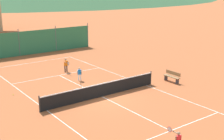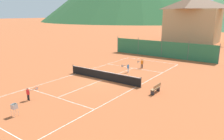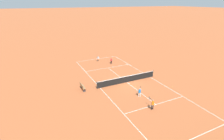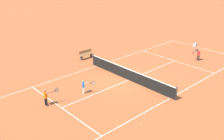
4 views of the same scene
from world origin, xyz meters
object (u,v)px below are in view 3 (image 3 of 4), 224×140
at_px(player_near_baseline, 152,103).
at_px(ball_hopper, 98,58).
at_px(tennis_ball_alley_right, 136,86).
at_px(tennis_ball_by_net_left, 187,98).
at_px(tennis_net, 127,79).
at_px(courtside_bench, 82,87).
at_px(player_far_service, 140,91).
at_px(tennis_ball_mid_court, 172,87).
at_px(player_near_service, 111,60).

relative_size(player_near_baseline, ball_hopper, 1.35).
height_order(tennis_ball_alley_right, tennis_ball_by_net_left, same).
xyz_separation_m(tennis_net, player_near_baseline, (0.96, 6.92, 0.20)).
distance_m(player_near_baseline, courtside_bench, 9.19).
bearing_deg(ball_hopper, courtside_bench, 58.38).
height_order(tennis_net, tennis_ball_alley_right, tennis_net).
xyz_separation_m(player_near_baseline, tennis_ball_alley_right, (-1.35, -5.25, -0.67)).
xyz_separation_m(player_far_service, tennis_ball_mid_court, (-5.42, -0.12, -0.61)).
relative_size(player_near_baseline, player_near_service, 1.09).
height_order(player_far_service, tennis_ball_alley_right, player_far_service).
relative_size(player_near_baseline, tennis_ball_by_net_left, 18.21).
height_order(tennis_net, player_far_service, player_far_service).
bearing_deg(player_near_baseline, tennis_ball_mid_court, -152.51).
relative_size(player_near_service, courtside_bench, 0.73).
height_order(tennis_ball_mid_court, courtside_bench, courtside_bench).
distance_m(tennis_net, courtside_bench, 6.37).
height_order(player_near_baseline, courtside_bench, player_near_baseline).
relative_size(player_near_baseline, courtside_bench, 0.80).
relative_size(tennis_ball_alley_right, courtside_bench, 0.04).
bearing_deg(tennis_ball_alley_right, courtside_bench, -18.08).
xyz_separation_m(player_near_service, tennis_ball_alley_right, (1.04, 9.80, -0.61)).
distance_m(player_far_service, ball_hopper, 14.44).
height_order(player_near_service, tennis_ball_alley_right, player_near_service).
height_order(player_near_baseline, tennis_ball_by_net_left, player_near_baseline).
xyz_separation_m(tennis_ball_mid_court, tennis_ball_alley_right, (4.43, -2.24, 0.00)).
relative_size(tennis_ball_alley_right, ball_hopper, 0.07).
height_order(tennis_ball_mid_court, ball_hopper, ball_hopper).
height_order(tennis_net, player_near_baseline, player_near_baseline).
bearing_deg(tennis_ball_alley_right, tennis_ball_by_net_left, 126.19).
distance_m(player_far_service, tennis_ball_by_net_left, 5.63).
distance_m(tennis_ball_mid_court, tennis_ball_by_net_left, 3.05).
bearing_deg(player_near_baseline, player_far_service, -97.12).
xyz_separation_m(player_near_baseline, player_far_service, (-0.36, -2.88, -0.06)).
xyz_separation_m(tennis_ball_by_net_left, ball_hopper, (4.48, -17.30, 0.62)).
xyz_separation_m(player_near_baseline, ball_hopper, (-0.70, -17.32, -0.05)).
bearing_deg(tennis_ball_mid_court, tennis_ball_by_net_left, 78.53).
bearing_deg(tennis_ball_mid_court, tennis_ball_alley_right, -26.83).
height_order(player_near_service, tennis_ball_mid_court, player_near_service).
bearing_deg(tennis_ball_by_net_left, player_far_service, -30.71).
distance_m(player_far_service, courtside_bench, 7.34).
relative_size(tennis_net, tennis_ball_by_net_left, 139.09).
relative_size(tennis_net, player_far_service, 8.45).
height_order(tennis_net, tennis_ball_mid_court, tennis_net).
bearing_deg(tennis_ball_mid_court, ball_hopper, -70.46).
distance_m(ball_hopper, courtside_bench, 11.60).
bearing_deg(tennis_ball_alley_right, ball_hopper, -86.90).
xyz_separation_m(player_near_service, tennis_ball_by_net_left, (-2.78, 15.02, -0.61)).
relative_size(tennis_ball_mid_court, tennis_ball_by_net_left, 1.00).
distance_m(tennis_net, player_near_service, 8.25).
bearing_deg(courtside_bench, tennis_ball_alley_right, 161.92).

